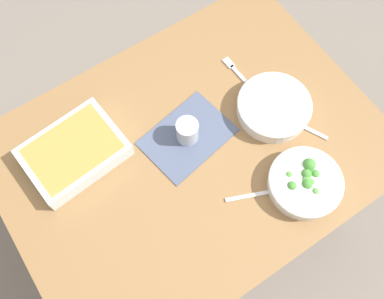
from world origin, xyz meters
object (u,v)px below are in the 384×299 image
Objects in this scene: drink_cup at (187,132)px; spoon_by_broccoli at (262,193)px; broccoli_bowl at (305,183)px; spoon_by_stew at (296,123)px; baking_dish at (74,152)px; fork_on_table at (238,73)px; stew_bowl at (274,107)px.

spoon_by_broccoli is (-0.08, 0.29, -0.03)m from drink_cup.
broccoli_bowl is 2.69× the size of drink_cup.
spoon_by_stew is at bearing 154.18° from drink_cup.
spoon_by_stew is (-0.65, 0.30, -0.03)m from baking_dish.
spoon_by_broccoli is at bearing 28.54° from spoon_by_stew.
baking_dish is at bearing -41.68° from broccoli_bowl.
spoon_by_broccoli reaches higher than fork_on_table.
baking_dish reaches higher than spoon_by_stew.
drink_cup reaches higher than baking_dish.
fork_on_table is at bearing -80.05° from spoon_by_stew.
drink_cup is at bearing -15.50° from stew_bowl.
drink_cup is (0.28, -0.08, 0.01)m from stew_bowl.
stew_bowl is 0.27m from broccoli_bowl.
drink_cup is 0.51× the size of spoon_by_stew.
baking_dish is 1.93× the size of spoon_by_stew.
fork_on_table is (0.05, -0.26, -0.00)m from spoon_by_stew.
baking_dish is 0.61m from fork_on_table.
spoon_by_stew is 0.26m from fork_on_table.
spoon_by_broccoli is (0.12, -0.05, -0.03)m from broccoli_bowl.
broccoli_bowl is 1.38× the size of spoon_by_stew.
stew_bowl is 1.44× the size of spoon_by_broccoli.
spoon_by_broccoli is (-0.41, 0.43, -0.03)m from baking_dish.
broccoli_bowl reaches higher than spoon_by_stew.
broccoli_bowl reaches higher than fork_on_table.
stew_bowl is at bearing 92.44° from fork_on_table.
drink_cup is (0.21, -0.34, 0.01)m from broccoli_bowl.
drink_cup is at bearing 20.49° from fork_on_table.
broccoli_bowl is at bearing 72.78° from stew_bowl.
spoon_by_stew is (-0.12, -0.18, -0.03)m from broccoli_bowl.
spoon_by_stew is 0.27m from spoon_by_broccoli.
stew_bowl is at bearing -63.89° from spoon_by_stew.
spoon_by_stew reaches higher than fork_on_table.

